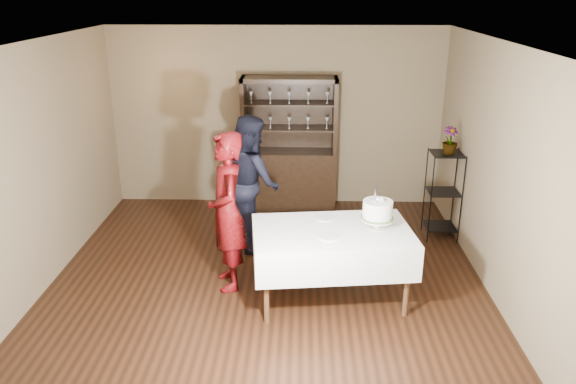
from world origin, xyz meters
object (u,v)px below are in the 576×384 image
object	(u,v)px
man	(251,182)
potted_plant	(450,141)
cake_table	(332,246)
cake	(377,211)
woman	(227,212)
china_hutch	(289,166)
plant_etagere	(443,192)

from	to	relation	value
man	potted_plant	size ratio (longest dim) A/B	4.87
cake_table	cake	xyz separation A→B (m)	(0.47, 0.06, 0.39)
woman	man	size ratio (longest dim) A/B	1.03
china_hutch	woman	distance (m)	2.53
man	cake	world-z (taller)	man
plant_etagere	man	distance (m)	2.56
plant_etagere	woman	xyz separation A→B (m)	(-2.71, -1.38, 0.25)
man	china_hutch	bearing A→B (deg)	-44.95
plant_etagere	china_hutch	bearing A→B (deg)	153.17
woman	cake	bearing A→B (deg)	66.09
man	cake	bearing A→B (deg)	-158.77
cake	plant_etagere	bearing A→B (deg)	55.98
china_hutch	cake	bearing A→B (deg)	-69.74
cake	man	bearing A→B (deg)	137.41
china_hutch	cake	size ratio (longest dim) A/B	4.16
china_hutch	plant_etagere	world-z (taller)	china_hutch
cake_table	woman	size ratio (longest dim) A/B	0.98
china_hutch	man	distance (m)	1.44
china_hutch	man	bearing A→B (deg)	-108.76
cake_table	man	size ratio (longest dim) A/B	1.01
cake	potted_plant	world-z (taller)	potted_plant
china_hutch	plant_etagere	bearing A→B (deg)	-26.83
plant_etagere	cake_table	xyz separation A→B (m)	(-1.56, -1.68, -0.02)
plant_etagere	woman	distance (m)	3.05
china_hutch	plant_etagere	distance (m)	2.33
china_hutch	potted_plant	bearing A→B (deg)	-27.56
woman	man	distance (m)	1.10
cake_table	cake	world-z (taller)	cake
china_hutch	cake_table	xyz separation A→B (m)	(0.52, -2.73, -0.03)
cake	potted_plant	bearing A→B (deg)	55.07
woman	potted_plant	size ratio (longest dim) A/B	5.03
cake_table	potted_plant	world-z (taller)	potted_plant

